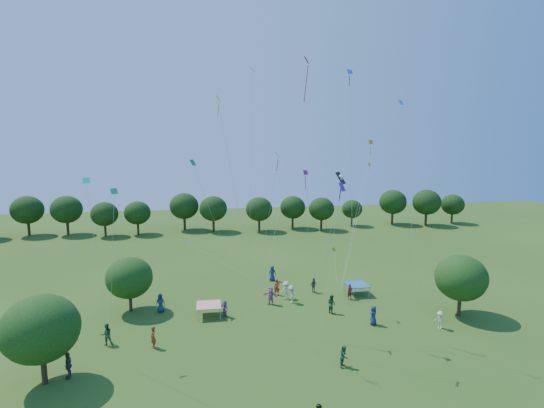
{
  "coord_description": "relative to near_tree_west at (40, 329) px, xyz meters",
  "views": [
    {
      "loc": [
        -5.4,
        -18.96,
        16.09
      ],
      "look_at": [
        0.0,
        14.0,
        11.0
      ],
      "focal_mm": 28.0,
      "sensor_mm": 36.0,
      "label": 1
    }
  ],
  "objects": [
    {
      "name": "crowd_person_5",
      "position": [
        17.01,
        11.11,
        -2.98
      ],
      "size": [
        1.72,
        1.41,
        1.79
      ],
      "primitive_type": "imported",
      "rotation": [
        0.0,
        0.0,
        5.7
      ],
      "color": "#AB6396",
      "rests_on": "ground"
    },
    {
      "name": "small_kite_9",
      "position": [
        28.53,
        17.04,
        6.05
      ],
      "size": [
        6.68,
        9.89,
        12.06
      ],
      "color": "#FFB30D"
    },
    {
      "name": "crowd_person_8",
      "position": [
        20.36,
        -1.16,
        -3.08
      ],
      "size": [
        0.78,
        0.88,
        1.58
      ],
      "primitive_type": "imported",
      "rotation": [
        0.0,
        0.0,
        0.98
      ],
      "color": "#235335",
      "rests_on": "ground"
    },
    {
      "name": "small_kite_2",
      "position": [
        29.33,
        18.48,
        8.79
      ],
      "size": [
        7.3,
        10.67,
        14.75
      ],
      "color": "#C77B11"
    },
    {
      "name": "crowd_person_2",
      "position": [
        22.31,
        8.14,
        -2.98
      ],
      "size": [
        0.77,
        0.99,
        1.78
      ],
      "primitive_type": "imported",
      "rotation": [
        0.0,
        0.0,
        1.95
      ],
      "color": "#224F32",
      "rests_on": "ground"
    },
    {
      "name": "tent_red_stripe",
      "position": [
        10.96,
        9.31,
        -2.83
      ],
      "size": [
        2.2,
        2.2,
        1.1
      ],
      "color": "#F03F1C",
      "rests_on": "ground"
    },
    {
      "name": "small_kite_7",
      "position": [
        2.52,
        4.2,
        6.74
      ],
      "size": [
        1.52,
        2.04,
        12.03
      ],
      "color": "#0BAF91"
    },
    {
      "name": "near_tree_north",
      "position": [
        3.68,
        11.65,
        -0.59
      ],
      "size": [
        4.32,
        4.32,
        5.23
      ],
      "color": "#422B19",
      "rests_on": "ground"
    },
    {
      "name": "small_kite_13",
      "position": [
        20.12,
        0.77,
        7.18
      ],
      "size": [
        2.89,
        1.73,
        11.76
      ],
      "color": "#6F1BA7"
    },
    {
      "name": "crowd_person_15",
      "position": [
        19.11,
        11.12,
        -2.97
      ],
      "size": [
        0.78,
        1.26,
        1.8
      ],
      "primitive_type": "imported",
      "rotation": [
        0.0,
        0.0,
        4.48
      ],
      "color": "#BAA694",
      "rests_on": "ground"
    },
    {
      "name": "crowd_person_10",
      "position": [
        22.03,
        13.59,
        -3.08
      ],
      "size": [
        1.01,
        0.82,
        1.58
      ],
      "primitive_type": "imported",
      "rotation": [
        0.0,
        0.0,
        0.5
      ],
      "color": "#493D3A",
      "rests_on": "ground"
    },
    {
      "name": "crowd_person_13",
      "position": [
        6.58,
        3.88,
        -3.0
      ],
      "size": [
        0.62,
        0.76,
        1.75
      ],
      "primitive_type": "imported",
      "rotation": [
        0.0,
        0.0,
        5.06
      ],
      "color": "maroon",
      "rests_on": "ground"
    },
    {
      "name": "crowd_person_14",
      "position": [
        2.9,
        5.01,
        -3.0
      ],
      "size": [
        0.97,
        0.75,
        1.74
      ],
      "primitive_type": "imported",
      "rotation": [
        0.0,
        0.0,
        3.52
      ],
      "color": "#224F22",
      "rests_on": "ground"
    },
    {
      "name": "small_kite_11",
      "position": [
        10.59,
        11.51,
        7.89
      ],
      "size": [
        4.7,
        1.07,
        12.96
      ],
      "color": "#198A31"
    },
    {
      "name": "small_kite_10",
      "position": [
        12.72,
        4.58,
        10.74
      ],
      "size": [
        3.32,
        3.13,
        17.99
      ],
      "color": "yellow"
    },
    {
      "name": "crowd_person_12",
      "position": [
        6.5,
        10.9,
        -2.98
      ],
      "size": [
        0.96,
        0.63,
        1.79
      ],
      "primitive_type": "imported",
      "rotation": [
        0.0,
        0.0,
        6.1
      ],
      "color": "navy",
      "rests_on": "ground"
    },
    {
      "name": "small_kite_8",
      "position": [
        15.65,
        14.65,
        13.64
      ],
      "size": [
        0.67,
        2.05,
        21.76
      ],
      "color": "red"
    },
    {
      "name": "crowd_person_1",
      "position": [
        18.06,
        13.48,
        -3.01
      ],
      "size": [
        0.76,
        0.65,
        1.72
      ],
      "primitive_type": "imported",
      "rotation": [
        0.0,
        0.0,
        5.84
      ],
      "color": "maroon",
      "rests_on": "ground"
    },
    {
      "name": "crowd_person_0",
      "position": [
        25.17,
        5.06,
        -3.01
      ],
      "size": [
        0.95,
        0.89,
        1.72
      ],
      "primitive_type": "imported",
      "rotation": [
        0.0,
        0.0,
        3.81
      ],
      "color": "navy",
      "rests_on": "ground"
    },
    {
      "name": "small_kite_5",
      "position": [
        21.02,
        13.15,
        6.7
      ],
      "size": [
        0.55,
        1.88,
        11.72
      ],
      "color": "#951882"
    },
    {
      "name": "red_high_kite",
      "position": [
        18.68,
        7.05,
        14.55
      ],
      "size": [
        4.89,
        3.49,
        21.65
      ],
      "color": "red"
    },
    {
      "name": "small_kite_12",
      "position": [
        28.29,
        6.63,
        10.55
      ],
      "size": [
        1.34,
        3.37,
        18.2
      ],
      "color": "#168EE1"
    },
    {
      "name": "crowd_person_4",
      "position": [
        1.38,
        0.47,
        -2.94
      ],
      "size": [
        0.54,
        1.11,
        1.86
      ],
      "primitive_type": "imported",
      "rotation": [
        0.0,
        0.0,
        4.75
      ],
      "color": "#474239",
      "rests_on": "ground"
    },
    {
      "name": "small_kite_3",
      "position": [
        4.74,
        0.6,
        5.98
      ],
      "size": [
        1.62,
        2.64,
        11.71
      ],
      "color": "#1B9553"
    },
    {
      "name": "small_kite_1",
      "position": [
        23.88,
        12.5,
        0.41
      ],
      "size": [
        0.56,
        2.97,
        3.7
      ],
      "color": "orange"
    },
    {
      "name": "crowd_person_11",
      "position": [
        12.39,
        8.88,
        -3.08
      ],
      "size": [
        1.04,
        1.56,
        1.58
      ],
      "primitive_type": "imported",
      "rotation": [
        0.0,
        0.0,
        5.1
      ],
      "color": "#935795",
      "rests_on": "ground"
    },
    {
      "name": "crowd_person_9",
      "position": [
        30.5,
        3.4,
        -3.09
      ],
      "size": [
        0.9,
        1.12,
        1.57
      ],
      "primitive_type": "imported",
      "rotation": [
        0.0,
        0.0,
        5.23
      ],
      "color": "beige",
      "rests_on": "ground"
    },
    {
      "name": "crowd_person_3",
      "position": [
        18.84,
        12.39,
        -2.96
      ],
      "size": [
        1.23,
        0.63,
        1.82
      ],
      "primitive_type": "imported",
      "rotation": [
        0.0,
        0.0,
        3.23
      ],
      "color": "beige",
      "rests_on": "ground"
    },
    {
      "name": "near_tree_west",
      "position": [
        0.0,
        0.0,
        0.0
      ],
      "size": [
        4.95,
        4.95,
        6.11
      ],
      "color": "#422B19",
      "rests_on": "ground"
    },
    {
      "name": "small_kite_6",
      "position": [
        10.46,
        18.6,
        -0.11
      ],
      "size": [
        6.74,
        3.84,
        3.42
      ],
      "color": "silver"
    },
    {
      "name": "small_kite_4",
      "position": [
        22.39,
        4.22,
        11.32
      ],
      "size": [
        1.71,
        1.77,
        20.07
      ],
      "color": "blue"
    },
    {
      "name": "pirate_kite",
      "position": [
        21.41,
        3.74,
        8.97
      ],
      "size": [
        2.3,
        1.81,
        12.25
      ],
      "color": "black"
    },
    {
      "name": "crowd_person_6",
      "position": [
        18.32,
        18.01,
        -2.98
      ],
      "size": [
        0.97,
        0.68,
        1.78
      ],
      "primitive_type": "imported",
      "rotation": [
        0.0,
        0.0,
        2.89
      ],
      "color": "navy",
      "rests_on": "ground"
    },
    {
      "name": "treeline",
      "position": [
        14.38,
        46.18,
        0.22
      ],
      "size": [
        88.01,
        8.77,
        6.77
      ],
      "color": "#422B19",
      "rests_on": "ground"
    },
    {
      "name": "near_tree_east",
      "position": [
        33.76,
        5.68,
        -0.27
      ],
      "size": [
        4.64,
        4.64,
        5.7
      ],
      "color": "#422B19",
      "rests_on": "ground"
    },
    {
      "name": "tent_blue",
      "position": [
        26.36,
        12.35,
        -2.83
      ],
      "size": [
        2.2,
        2.2,
        1.1
      ],
      "color": "#1A60AC",
      "rests_on": "ground"
    },
    {
      "name": "crowd_person_7",
      "position": [
        25.16,
        11.13,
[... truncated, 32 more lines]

